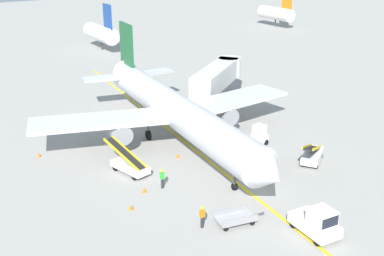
{
  "coord_description": "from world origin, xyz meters",
  "views": [
    {
      "loc": [
        -23.75,
        -27.41,
        19.12
      ],
      "look_at": [
        0.2,
        9.34,
        2.5
      ],
      "focal_mm": 46.07,
      "sensor_mm": 36.0,
      "label": 1
    }
  ],
  "objects_px": {
    "jet_bridge": "(219,75)",
    "safety_cone_wingtip_left": "(131,207)",
    "pushback_tug": "(317,222)",
    "belt_loader_forward_hold": "(129,164)",
    "baggage_cart_loaded": "(236,218)",
    "ground_crew_wing_walker": "(202,216)",
    "airliner": "(173,109)",
    "safety_cone_nose_left": "(178,155)",
    "baggage_tug_near_wing": "(257,137)",
    "belt_loader_aft_hold": "(312,154)",
    "baggage_cart_empty_trailing": "(260,172)",
    "safety_cone_wingtip_right": "(39,155)",
    "ground_crew_marshaller": "(162,178)",
    "safety_cone_nose_right": "(210,138)",
    "safety_cone_tail_area": "(144,190)"
  },
  "relations": [
    {
      "from": "airliner",
      "to": "jet_bridge",
      "type": "xyz_separation_m",
      "value": [
        11.54,
        8.03,
        0.12
      ]
    },
    {
      "from": "ground_crew_marshaller",
      "to": "ground_crew_wing_walker",
      "type": "xyz_separation_m",
      "value": [
        -0.62,
        -6.76,
        0.0
      ]
    },
    {
      "from": "baggage_tug_near_wing",
      "to": "belt_loader_forward_hold",
      "type": "height_order",
      "value": "belt_loader_forward_hold"
    },
    {
      "from": "ground_crew_marshaller",
      "to": "safety_cone_nose_right",
      "type": "distance_m",
      "value": 11.35
    },
    {
      "from": "baggage_cart_loaded",
      "to": "safety_cone_nose_right",
      "type": "bearing_deg",
      "value": 61.7
    },
    {
      "from": "belt_loader_aft_hold",
      "to": "baggage_cart_empty_trailing",
      "type": "height_order",
      "value": "belt_loader_aft_hold"
    },
    {
      "from": "belt_loader_forward_hold",
      "to": "baggage_cart_empty_trailing",
      "type": "distance_m",
      "value": 11.46
    },
    {
      "from": "airliner",
      "to": "jet_bridge",
      "type": "height_order",
      "value": "airliner"
    },
    {
      "from": "safety_cone_wingtip_right",
      "to": "belt_loader_aft_hold",
      "type": "bearing_deg",
      "value": -35.62
    },
    {
      "from": "pushback_tug",
      "to": "ground_crew_marshaller",
      "type": "bearing_deg",
      "value": 114.77
    },
    {
      "from": "baggage_tug_near_wing",
      "to": "ground_crew_marshaller",
      "type": "distance_m",
      "value": 12.85
    },
    {
      "from": "belt_loader_forward_hold",
      "to": "belt_loader_aft_hold",
      "type": "distance_m",
      "value": 16.78
    },
    {
      "from": "ground_crew_wing_walker",
      "to": "safety_cone_nose_right",
      "type": "relative_size",
      "value": 3.86
    },
    {
      "from": "baggage_tug_near_wing",
      "to": "safety_cone_wingtip_left",
      "type": "bearing_deg",
      "value": -164.44
    },
    {
      "from": "safety_cone_nose_right",
      "to": "safety_cone_nose_left",
      "type": "bearing_deg",
      "value": -159.02
    },
    {
      "from": "baggage_tug_near_wing",
      "to": "belt_loader_aft_hold",
      "type": "distance_m",
      "value": 6.09
    },
    {
      "from": "jet_bridge",
      "to": "airliner",
      "type": "bearing_deg",
      "value": -145.17
    },
    {
      "from": "airliner",
      "to": "jet_bridge",
      "type": "bearing_deg",
      "value": 34.83
    },
    {
      "from": "airliner",
      "to": "safety_cone_nose_left",
      "type": "distance_m",
      "value": 5.4
    },
    {
      "from": "safety_cone_nose_right",
      "to": "safety_cone_tail_area",
      "type": "height_order",
      "value": "same"
    },
    {
      "from": "jet_bridge",
      "to": "safety_cone_nose_left",
      "type": "bearing_deg",
      "value": -138.36
    },
    {
      "from": "ground_crew_marshaller",
      "to": "safety_cone_tail_area",
      "type": "xyz_separation_m",
      "value": [
        -1.61,
        0.14,
        -0.69
      ]
    },
    {
      "from": "airliner",
      "to": "safety_cone_wingtip_left",
      "type": "height_order",
      "value": "airliner"
    },
    {
      "from": "safety_cone_nose_left",
      "to": "safety_cone_tail_area",
      "type": "bearing_deg",
      "value": -143.3
    },
    {
      "from": "safety_cone_wingtip_left",
      "to": "safety_cone_tail_area",
      "type": "xyz_separation_m",
      "value": [
        2.14,
        1.89,
        0.0
      ]
    },
    {
      "from": "airliner",
      "to": "baggage_cart_empty_trailing",
      "type": "distance_m",
      "value": 11.79
    },
    {
      "from": "baggage_tug_near_wing",
      "to": "safety_cone_wingtip_left",
      "type": "xyz_separation_m",
      "value": [
        -16.29,
        -4.54,
        -0.71
      ]
    },
    {
      "from": "pushback_tug",
      "to": "belt_loader_forward_hold",
      "type": "xyz_separation_m",
      "value": [
        -6.45,
        16.03,
        -0.22
      ]
    },
    {
      "from": "safety_cone_wingtip_right",
      "to": "baggage_cart_loaded",
      "type": "bearing_deg",
      "value": -66.89
    },
    {
      "from": "belt_loader_aft_hold",
      "to": "baggage_cart_loaded",
      "type": "bearing_deg",
      "value": -159.68
    },
    {
      "from": "baggage_cart_empty_trailing",
      "to": "ground_crew_marshaller",
      "type": "xyz_separation_m",
      "value": [
        -8.16,
        2.79,
        0.44
      ]
    },
    {
      "from": "jet_bridge",
      "to": "ground_crew_marshaller",
      "type": "xyz_separation_m",
      "value": [
        -17.73,
        -16.48,
        -2.63
      ]
    },
    {
      "from": "baggage_cart_empty_trailing",
      "to": "ground_crew_wing_walker",
      "type": "bearing_deg",
      "value": -155.64
    },
    {
      "from": "belt_loader_forward_hold",
      "to": "safety_cone_wingtip_left",
      "type": "bearing_deg",
      "value": -115.29
    },
    {
      "from": "pushback_tug",
      "to": "safety_cone_wingtip_right",
      "type": "bearing_deg",
      "value": 117.12
    },
    {
      "from": "jet_bridge",
      "to": "safety_cone_nose_left",
      "type": "xyz_separation_m",
      "value": [
        -13.44,
        -11.95,
        -3.32
      ]
    },
    {
      "from": "ground_crew_marshaller",
      "to": "safety_cone_wingtip_left",
      "type": "height_order",
      "value": "ground_crew_marshaller"
    },
    {
      "from": "belt_loader_forward_hold",
      "to": "safety_cone_nose_right",
      "type": "relative_size",
      "value": 11.73
    },
    {
      "from": "ground_crew_wing_walker",
      "to": "airliner",
      "type": "bearing_deg",
      "value": 65.9
    },
    {
      "from": "safety_cone_tail_area",
      "to": "safety_cone_wingtip_left",
      "type": "bearing_deg",
      "value": -138.58
    },
    {
      "from": "belt_loader_forward_hold",
      "to": "safety_cone_wingtip_right",
      "type": "bearing_deg",
      "value": 126.52
    },
    {
      "from": "jet_bridge",
      "to": "safety_cone_wingtip_left",
      "type": "height_order",
      "value": "jet_bridge"
    },
    {
      "from": "baggage_cart_loaded",
      "to": "ground_crew_wing_walker",
      "type": "height_order",
      "value": "ground_crew_wing_walker"
    },
    {
      "from": "baggage_cart_empty_trailing",
      "to": "belt_loader_aft_hold",
      "type": "bearing_deg",
      "value": -2.74
    },
    {
      "from": "airliner",
      "to": "safety_cone_wingtip_left",
      "type": "xyz_separation_m",
      "value": [
        -9.93,
        -10.2,
        -3.2
      ]
    },
    {
      "from": "ground_crew_marshaller",
      "to": "belt_loader_forward_hold",
      "type": "bearing_deg",
      "value": 103.07
    },
    {
      "from": "pushback_tug",
      "to": "belt_loader_forward_hold",
      "type": "distance_m",
      "value": 17.28
    },
    {
      "from": "baggage_tug_near_wing",
      "to": "safety_cone_nose_right",
      "type": "height_order",
      "value": "baggage_tug_near_wing"
    },
    {
      "from": "belt_loader_aft_hold",
      "to": "safety_cone_tail_area",
      "type": "height_order",
      "value": "belt_loader_aft_hold"
    },
    {
      "from": "belt_loader_aft_hold",
      "to": "ground_crew_marshaller",
      "type": "height_order",
      "value": "belt_loader_aft_hold"
    }
  ]
}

